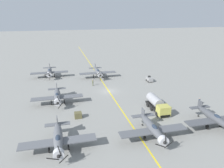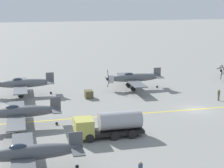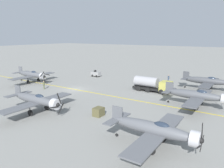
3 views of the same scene
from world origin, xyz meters
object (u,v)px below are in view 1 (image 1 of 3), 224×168
Objects in this scene: airplane_near_right at (49,71)px; tow_tractor at (149,79)px; airplane_far_center at (153,128)px; airplane_far_right at (58,139)px; supply_crate_by_tanker at (78,115)px; airplane_mid_right at (57,96)px; fuel_tanker at (157,104)px; ground_crew_inspecting at (199,101)px; airplane_far_left at (214,118)px; ground_crew_walking at (93,82)px; airplane_near_center at (98,72)px.

tow_tractor is (-30.41, 12.45, -1.22)m from airplane_near_right.
airplane_far_center is 15.89m from airplane_far_right.
airplane_mid_right is at bearing -65.05° from supply_crate_by_tanker.
fuel_tanker is 10.92m from ground_crew_inspecting.
fuel_tanker is (-21.55, -9.42, -0.50)m from airplane_far_right.
airplane_near_right is 40.06m from fuel_tanker.
airplane_far_left reaches higher than airplane_mid_right.
airplane_near_right is 8.05× the size of supply_crate_by_tanker.
fuel_tanker is (-23.60, 32.36, -0.50)m from airplane_near_right.
airplane_far_left is 6.56× the size of ground_crew_walking.
ground_crew_inspecting is 28.33m from supply_crate_by_tanker.
airplane_far_right reaches higher than supply_crate_by_tanker.
airplane_near_right is 17.39m from ground_crew_walking.
ground_crew_inspecting reaches higher than tow_tractor.
fuel_tanker is at bearing -120.22° from airplane_far_center.
airplane_far_right reaches higher than airplane_near_right.
airplane_far_right is 28.77m from airplane_far_left.
supply_crate_by_tanker is at bearing 89.48° from airplane_near_right.
airplane_near_center reaches higher than supply_crate_by_tanker.
ground_crew_walking is (18.30, -29.69, -1.01)m from airplane_far_left.
airplane_far_left is 10.38m from ground_crew_inspecting.
airplane_far_left reaches higher than ground_crew_inspecting.
airplane_far_left is at bearing 114.83° from airplane_near_right.
supply_crate_by_tanker is (6.34, 19.47, -0.38)m from ground_crew_walking.
airplane_far_left is 1.50× the size of fuel_tanker.
airplane_far_right is 1.00× the size of airplane_far_left.
airplane_mid_right is at bearing 83.84° from airplane_near_right.
airplane_far_right reaches higher than tow_tractor.
airplane_far_right is at bearing 81.19° from airplane_near_right.
airplane_near_center reaches higher than tow_tractor.
tow_tractor is (-12.47, -29.92, -1.22)m from airplane_far_center.
airplane_far_center is 8.05× the size of supply_crate_by_tanker.
airplane_far_right is 33.89m from ground_crew_inspecting.
supply_crate_by_tanker is at bearing -43.45° from airplane_far_center.
airplane_mid_right reaches higher than ground_crew_walking.
airplane_near_right reaches higher than fuel_tanker.
ground_crew_inspecting is at bearing 178.86° from supply_crate_by_tanker.
airplane_near_right is 1.50× the size of fuel_tanker.
airplane_far_right is (15.88, -0.59, 0.00)m from airplane_far_center.
airplane_far_left is 1.00× the size of airplane_mid_right.
fuel_tanker reaches higher than tow_tractor.
airplane_near_right reaches higher than ground_crew_walking.
fuel_tanker reaches higher than ground_crew_inspecting.
airplane_near_right is at bearing -42.90° from ground_crew_inspecting.
airplane_mid_right is 22.88m from airplane_near_center.
tow_tractor is at bearing -141.81° from supply_crate_by_tanker.
airplane_far_right is 41.83m from airplane_near_right.
airplane_far_right is at bearing 16.66° from ground_crew_inspecting.
airplane_mid_right reaches higher than fuel_tanker.
airplane_far_right is at bearing -2.84° from airplane_far_center.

